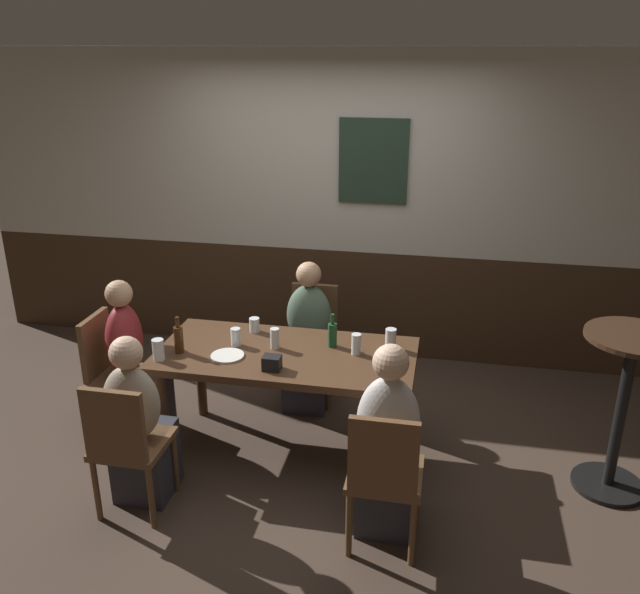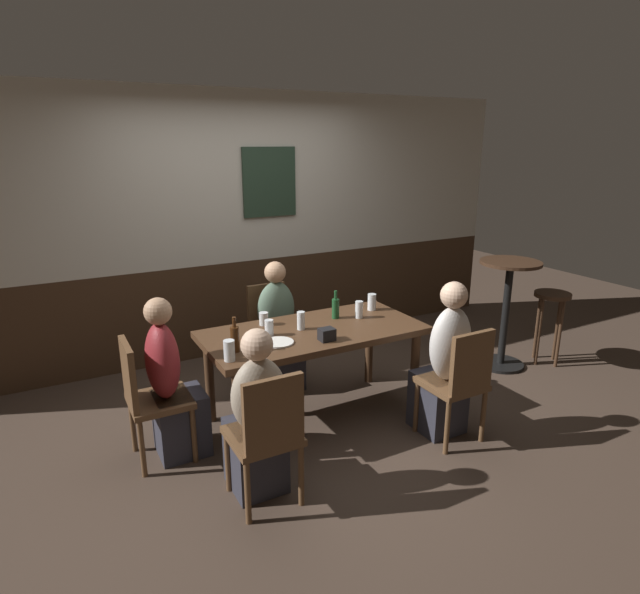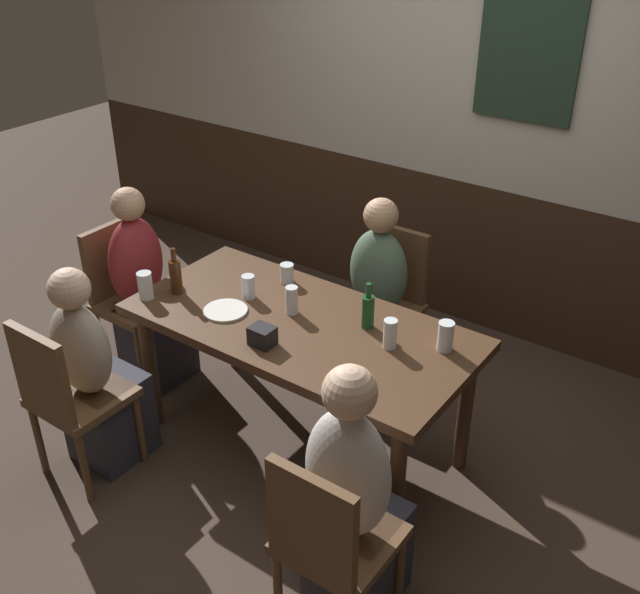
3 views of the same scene
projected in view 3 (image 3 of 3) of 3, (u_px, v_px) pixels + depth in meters
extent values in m
plane|color=#423328|center=(302.00, 442.00, 3.86)|extent=(12.00, 12.00, 0.00)
cube|color=#3D2819|center=(454.00, 247.00, 4.79)|extent=(6.40, 0.10, 0.95)
cube|color=beige|center=(475.00, 39.00, 4.14)|extent=(6.40, 0.10, 1.65)
cube|color=#233828|center=(528.00, 57.00, 3.94)|extent=(0.56, 0.03, 0.68)
cube|color=#472D1C|center=(301.00, 326.00, 3.51)|extent=(1.68, 0.81, 0.05)
cylinder|color=#472D1C|center=(150.00, 369.00, 3.84)|extent=(0.07, 0.07, 0.69)
cylinder|color=#472D1C|center=(397.00, 490.00, 3.09)|extent=(0.07, 0.07, 0.69)
cylinder|color=#472D1C|center=(233.00, 316.00, 4.29)|extent=(0.07, 0.07, 0.69)
cylinder|color=#472D1C|center=(465.00, 410.00, 3.55)|extent=(0.07, 0.07, 0.69)
cube|color=brown|center=(340.00, 539.00, 2.75)|extent=(0.40, 0.40, 0.04)
cube|color=brown|center=(311.00, 524.00, 2.51)|extent=(0.36, 0.04, 0.43)
cylinder|color=brown|center=(329.00, 532.00, 3.07)|extent=(0.04, 0.04, 0.41)
cylinder|color=brown|center=(400.00, 572.00, 2.90)|extent=(0.04, 0.04, 0.41)
cylinder|color=brown|center=(278.00, 588.00, 2.83)|extent=(0.04, 0.04, 0.41)
cube|color=brown|center=(380.00, 312.00, 4.17)|extent=(0.40, 0.40, 0.04)
cube|color=brown|center=(399.00, 263.00, 4.18)|extent=(0.36, 0.04, 0.43)
cylinder|color=brown|center=(389.00, 369.00, 4.08)|extent=(0.04, 0.04, 0.41)
cylinder|color=brown|center=(338.00, 349.00, 4.25)|extent=(0.04, 0.04, 0.41)
cylinder|color=brown|center=(419.00, 341.00, 4.32)|extent=(0.04, 0.04, 0.41)
cylinder|color=brown|center=(370.00, 323.00, 4.49)|extent=(0.04, 0.04, 0.41)
cube|color=brown|center=(82.00, 397.00, 3.50)|extent=(0.40, 0.40, 0.04)
cube|color=brown|center=(41.00, 375.00, 3.25)|extent=(0.36, 0.04, 0.43)
cylinder|color=brown|center=(95.00, 403.00, 3.82)|extent=(0.04, 0.04, 0.41)
cylinder|color=brown|center=(140.00, 428.00, 3.64)|extent=(0.04, 0.04, 0.41)
cylinder|color=brown|center=(39.00, 439.00, 3.58)|extent=(0.04, 0.04, 0.41)
cylinder|color=brown|center=(84.00, 468.00, 3.40)|extent=(0.04, 0.04, 0.41)
cube|color=brown|center=(137.00, 305.00, 4.24)|extent=(0.40, 0.40, 0.04)
cube|color=brown|center=(111.00, 260.00, 4.22)|extent=(0.04, 0.36, 0.43)
cylinder|color=brown|center=(183.00, 334.00, 4.39)|extent=(0.04, 0.04, 0.41)
cylinder|color=brown|center=(140.00, 360.00, 4.15)|extent=(0.04, 0.04, 0.41)
cylinder|color=brown|center=(144.00, 316.00, 4.56)|extent=(0.04, 0.04, 0.41)
cylinder|color=brown|center=(100.00, 341.00, 4.32)|extent=(0.04, 0.04, 0.41)
cube|color=#2D2D38|center=(358.00, 554.00, 2.95)|extent=(0.32, 0.34, 0.45)
ellipsoid|color=silver|center=(348.00, 474.00, 2.63)|extent=(0.34, 0.22, 0.55)
sphere|color=#DBB293|center=(350.00, 392.00, 2.45)|extent=(0.19, 0.19, 0.19)
cube|color=#2D2D38|center=(367.00, 352.00, 4.18)|extent=(0.32, 0.34, 0.45)
ellipsoid|color=#56705B|center=(378.00, 272.00, 4.01)|extent=(0.34, 0.22, 0.50)
sphere|color=tan|center=(381.00, 215.00, 3.84)|extent=(0.19, 0.19, 0.19)
cube|color=#2D2D38|center=(110.00, 417.00, 3.69)|extent=(0.32, 0.34, 0.45)
ellipsoid|color=tan|center=(81.00, 349.00, 3.40)|extent=(0.34, 0.22, 0.47)
sphere|color=#DBB293|center=(69.00, 289.00, 3.24)|extent=(0.19, 0.19, 0.19)
cube|color=#2D2D38|center=(157.00, 342.00, 4.28)|extent=(0.34, 0.32, 0.45)
ellipsoid|color=maroon|center=(136.00, 262.00, 4.08)|extent=(0.22, 0.34, 0.53)
sphere|color=tan|center=(128.00, 204.00, 3.91)|extent=(0.18, 0.18, 0.18)
cylinder|color=silver|center=(292.00, 300.00, 3.53)|extent=(0.06, 0.06, 0.14)
cylinder|color=#331E14|center=(292.00, 302.00, 3.54)|extent=(0.05, 0.05, 0.12)
cylinder|color=silver|center=(248.00, 287.00, 3.67)|extent=(0.07, 0.07, 0.12)
cylinder|color=silver|center=(249.00, 292.00, 3.68)|extent=(0.06, 0.06, 0.06)
cylinder|color=silver|center=(287.00, 273.00, 3.81)|extent=(0.07, 0.07, 0.10)
cylinder|color=#C6842D|center=(287.00, 275.00, 3.82)|extent=(0.06, 0.06, 0.07)
cylinder|color=silver|center=(446.00, 336.00, 3.26)|extent=(0.07, 0.07, 0.14)
cylinder|color=#331E14|center=(445.00, 344.00, 3.28)|extent=(0.06, 0.06, 0.05)
cylinder|color=silver|center=(145.00, 286.00, 3.66)|extent=(0.07, 0.07, 0.14)
cylinder|color=#331E14|center=(146.00, 292.00, 3.67)|extent=(0.07, 0.07, 0.07)
cylinder|color=silver|center=(390.00, 334.00, 3.28)|extent=(0.06, 0.06, 0.14)
cylinder|color=#B26623|center=(390.00, 340.00, 3.29)|extent=(0.05, 0.05, 0.07)
cylinder|color=#194723|center=(368.00, 312.00, 3.42)|extent=(0.06, 0.06, 0.16)
cylinder|color=#194723|center=(369.00, 290.00, 3.36)|extent=(0.03, 0.03, 0.07)
cylinder|color=#42230F|center=(176.00, 277.00, 3.69)|extent=(0.06, 0.06, 0.18)
cylinder|color=#42230F|center=(173.00, 255.00, 3.63)|extent=(0.03, 0.03, 0.07)
cylinder|color=white|center=(225.00, 311.00, 3.57)|extent=(0.21, 0.21, 0.01)
cube|color=black|center=(262.00, 336.00, 3.31)|extent=(0.11, 0.09, 0.09)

